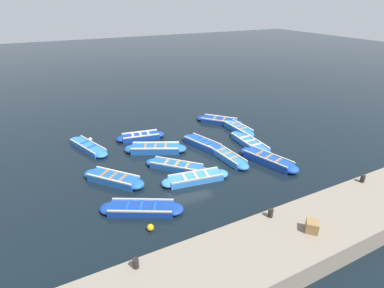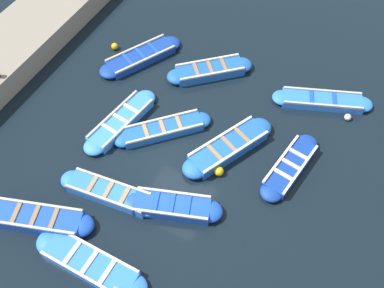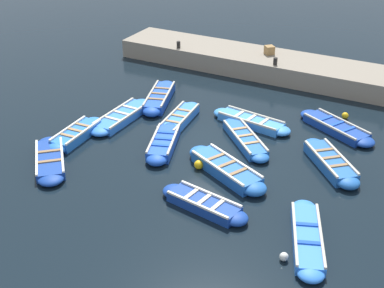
% 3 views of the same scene
% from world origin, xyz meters
% --- Properties ---
extents(ground_plane, '(120.00, 120.00, 0.00)m').
position_xyz_m(ground_plane, '(0.00, 0.00, 0.00)').
color(ground_plane, black).
extents(boat_outer_right, '(1.28, 3.30, 0.40)m').
position_xyz_m(boat_outer_right, '(-3.56, -1.69, 0.17)').
color(boat_outer_right, navy).
rests_on(boat_outer_right, ground).
extents(boat_stern_in, '(2.45, 3.80, 0.47)m').
position_xyz_m(boat_stern_in, '(-1.35, -1.46, 0.20)').
color(boat_stern_in, '#1E59AD').
rests_on(boat_stern_in, ground).
extents(boat_outer_left, '(3.79, 1.91, 0.47)m').
position_xyz_m(boat_outer_left, '(2.87, 3.81, 0.21)').
color(boat_outer_left, '#1947B7').
rests_on(boat_outer_left, ground).
extents(boat_far_corner, '(3.86, 0.99, 0.38)m').
position_xyz_m(boat_far_corner, '(0.53, 4.26, 0.16)').
color(boat_far_corner, blue).
rests_on(boat_far_corner, ground).
extents(boat_inner_gap, '(3.58, 1.07, 0.40)m').
position_xyz_m(boat_inner_gap, '(1.37, 1.98, 0.17)').
color(boat_inner_gap, blue).
rests_on(boat_inner_gap, ground).
extents(boat_drifting, '(3.81, 2.05, 0.36)m').
position_xyz_m(boat_drifting, '(-3.62, -5.11, 0.15)').
color(boat_drifting, blue).
rests_on(boat_drifting, ground).
extents(boat_alongside, '(1.31, 3.68, 0.38)m').
position_xyz_m(boat_alongside, '(2.65, -0.76, 0.16)').
color(boat_alongside, '#3884E0').
rests_on(boat_alongside, ground).
extents(boat_centre, '(3.34, 1.80, 0.44)m').
position_xyz_m(boat_centre, '(-0.72, 1.48, 0.19)').
color(boat_centre, '#1947B7').
rests_on(boat_centre, ground).
extents(boat_end_of_row, '(2.52, 3.69, 0.38)m').
position_xyz_m(boat_end_of_row, '(3.77, -4.03, 0.16)').
color(boat_end_of_row, navy).
rests_on(boat_end_of_row, ground).
extents(boat_near_quay, '(3.17, 2.93, 0.44)m').
position_xyz_m(boat_near_quay, '(0.86, -4.57, 0.19)').
color(boat_near_quay, '#1E59AD').
rests_on(boat_near_quay, ground).
extents(boat_bow_out, '(3.10, 3.08, 0.37)m').
position_xyz_m(boat_bow_out, '(1.10, -1.14, 0.16)').
color(boat_bow_out, '#1E59AD').
rests_on(boat_bow_out, ground).
extents(buoy_orange_near, '(0.26, 0.26, 0.26)m').
position_xyz_m(buoy_orange_near, '(-4.72, -4.78, 0.13)').
color(buoy_orange_near, silver).
rests_on(buoy_orange_near, ground).
extents(buoy_yellow_far, '(0.29, 0.29, 0.29)m').
position_xyz_m(buoy_yellow_far, '(5.08, -4.09, 0.14)').
color(buoy_yellow_far, '#EAB214').
rests_on(buoy_yellow_far, ground).
extents(buoy_white_drifting, '(0.34, 0.34, 0.34)m').
position_xyz_m(buoy_white_drifting, '(-1.47, -0.43, 0.17)').
color(buoy_white_drifting, '#EAB214').
rests_on(buoy_white_drifting, ground).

